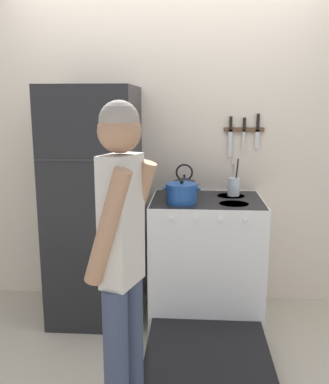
{
  "coord_description": "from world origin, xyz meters",
  "views": [
    {
      "loc": [
        0.2,
        -3.38,
        1.6
      ],
      "look_at": [
        -0.0,
        -0.48,
        1.0
      ],
      "focal_mm": 40.0,
      "sensor_mm": 36.0,
      "label": 1
    }
  ],
  "objects_px": {
    "dutch_oven_pot": "(182,193)",
    "person": "(122,256)",
    "stove_range": "(206,261)",
    "utensil_jar": "(234,186)",
    "refrigerator": "(95,205)",
    "tea_kettle": "(184,185)"
  },
  "relations": [
    {
      "from": "dutch_oven_pot",
      "to": "person",
      "type": "xyz_separation_m",
      "value": [
        -0.24,
        -1.1,
        -0.06
      ]
    },
    {
      "from": "stove_range",
      "to": "dutch_oven_pot",
      "type": "distance_m",
      "value": 0.57
    },
    {
      "from": "person",
      "to": "utensil_jar",
      "type": "bearing_deg",
      "value": -5.66
    },
    {
      "from": "utensil_jar",
      "to": "person",
      "type": "relative_size",
      "value": 0.18
    },
    {
      "from": "utensil_jar",
      "to": "refrigerator",
      "type": "bearing_deg",
      "value": -172.09
    },
    {
      "from": "dutch_oven_pot",
      "to": "tea_kettle",
      "type": "xyz_separation_m",
      "value": [
        0.01,
        0.26,
        0.0
      ]
    },
    {
      "from": "refrigerator",
      "to": "utensil_jar",
      "type": "bearing_deg",
      "value": 7.91
    },
    {
      "from": "tea_kettle",
      "to": "person",
      "type": "relative_size",
      "value": 0.15
    },
    {
      "from": "dutch_oven_pot",
      "to": "utensil_jar",
      "type": "bearing_deg",
      "value": 34.69
    },
    {
      "from": "stove_range",
      "to": "person",
      "type": "xyz_separation_m",
      "value": [
        -0.42,
        -1.19,
        0.47
      ]
    },
    {
      "from": "tea_kettle",
      "to": "person",
      "type": "bearing_deg",
      "value": -100.43
    },
    {
      "from": "utensil_jar",
      "to": "person",
      "type": "height_order",
      "value": "person"
    },
    {
      "from": "tea_kettle",
      "to": "person",
      "type": "height_order",
      "value": "person"
    },
    {
      "from": "utensil_jar",
      "to": "person",
      "type": "bearing_deg",
      "value": -114.47
    },
    {
      "from": "dutch_oven_pot",
      "to": "tea_kettle",
      "type": "height_order",
      "value": "tea_kettle"
    },
    {
      "from": "refrigerator",
      "to": "person",
      "type": "bearing_deg",
      "value": -71.41
    },
    {
      "from": "stove_range",
      "to": "tea_kettle",
      "type": "distance_m",
      "value": 0.59
    },
    {
      "from": "tea_kettle",
      "to": "utensil_jar",
      "type": "relative_size",
      "value": 0.84
    },
    {
      "from": "utensil_jar",
      "to": "tea_kettle",
      "type": "bearing_deg",
      "value": -179.04
    },
    {
      "from": "person",
      "to": "stove_range",
      "type": "bearing_deg",
      "value": -0.57
    },
    {
      "from": "refrigerator",
      "to": "stove_range",
      "type": "relative_size",
      "value": 1.24
    },
    {
      "from": "dutch_oven_pot",
      "to": "utensil_jar",
      "type": "distance_m",
      "value": 0.47
    }
  ]
}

